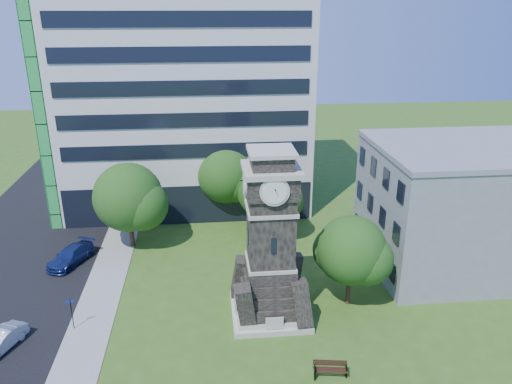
{
  "coord_description": "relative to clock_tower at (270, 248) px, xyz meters",
  "views": [
    {
      "loc": [
        -1.11,
        -28.15,
        20.85
      ],
      "look_at": [
        2.68,
        8.42,
        6.94
      ],
      "focal_mm": 35.0,
      "sensor_mm": 36.0,
      "label": 1
    }
  ],
  "objects": [
    {
      "name": "ground",
      "position": [
        -3.0,
        -2.0,
        -5.28
      ],
      "size": [
        160.0,
        160.0,
        0.0
      ],
      "primitive_type": "plane",
      "color": "#335A19",
      "rests_on": "ground"
    },
    {
      "name": "tree_nc",
      "position": [
        -2.16,
        17.44,
        -0.64
      ],
      "size": [
        6.54,
        5.95,
        7.81
      ],
      "rotation": [
        0.0,
        0.0,
        -0.25
      ],
      "color": "#332114",
      "rests_on": "ground"
    },
    {
      "name": "car_street_north",
      "position": [
        -15.96,
        9.12,
        -4.58
      ],
      "size": [
        3.8,
        5.22,
        1.4
      ],
      "primitive_type": "imported",
      "rotation": [
        0.0,
        0.0,
        -0.43
      ],
      "color": "navy",
      "rests_on": "ground"
    },
    {
      "name": "street_sign",
      "position": [
        -13.55,
        -0.44,
        -3.82
      ],
      "size": [
        0.56,
        0.06,
        2.34
      ],
      "rotation": [
        0.0,
        0.0,
        0.27
      ],
      "color": "black",
      "rests_on": "ground"
    },
    {
      "name": "park_bench",
      "position": [
        2.76,
        -6.74,
        -4.73
      ],
      "size": [
        2.01,
        0.54,
        1.04
      ],
      "rotation": [
        0.0,
        0.0,
        -0.15
      ],
      "color": "black",
      "rests_on": "ground"
    },
    {
      "name": "office_low",
      "position": [
        16.97,
        6.0,
        -0.07
      ],
      "size": [
        15.2,
        12.2,
        10.4
      ],
      "color": "gray",
      "rests_on": "ground"
    },
    {
      "name": "tree_east",
      "position": [
        6.0,
        0.74,
        -1.06
      ],
      "size": [
        5.54,
        5.04,
        6.92
      ],
      "rotation": [
        0.0,
        0.0,
        -0.35
      ],
      "color": "#332114",
      "rests_on": "ground"
    },
    {
      "name": "clock_tower",
      "position": [
        0.0,
        0.0,
        0.0
      ],
      "size": [
        5.4,
        5.4,
        12.22
      ],
      "color": "beige",
      "rests_on": "ground"
    },
    {
      "name": "tree_nw",
      "position": [
        -11.07,
        11.92,
        -0.67
      ],
      "size": [
        6.77,
        6.16,
        7.88
      ],
      "rotation": [
        0.0,
        0.0,
        -0.01
      ],
      "color": "#332114",
      "rests_on": "ground"
    },
    {
      "name": "sidewalk",
      "position": [
        -12.5,
        3.0,
        -5.25
      ],
      "size": [
        3.0,
        70.0,
        0.06
      ],
      "primitive_type": "cube",
      "color": "gray",
      "rests_on": "ground"
    },
    {
      "name": "office_tall",
      "position": [
        -6.2,
        23.84,
        8.94
      ],
      "size": [
        26.2,
        15.11,
        28.6
      ],
      "color": "silver",
      "rests_on": "ground"
    },
    {
      "name": "tree_ne",
      "position": [
        1.57,
        12.32,
        -1.0
      ],
      "size": [
        5.94,
        5.4,
        7.16
      ],
      "rotation": [
        0.0,
        0.0,
        0.18
      ],
      "color": "#332114",
      "rests_on": "ground"
    },
    {
      "name": "car_street_mid",
      "position": [
        -17.68,
        -2.14,
        -4.65
      ],
      "size": [
        2.66,
        4.02,
        1.25
      ],
      "primitive_type": "imported",
      "rotation": [
        0.0,
        0.0,
        -0.39
      ],
      "color": "silver",
      "rests_on": "ground"
    },
    {
      "name": "car_east_lot",
      "position": [
        13.88,
        1.53,
        -4.61
      ],
      "size": [
        5.0,
        2.57,
        1.35
      ],
      "primitive_type": "imported",
      "rotation": [
        0.0,
        0.0,
        1.5
      ],
      "color": "#4E4F53",
      "rests_on": "ground"
    }
  ]
}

